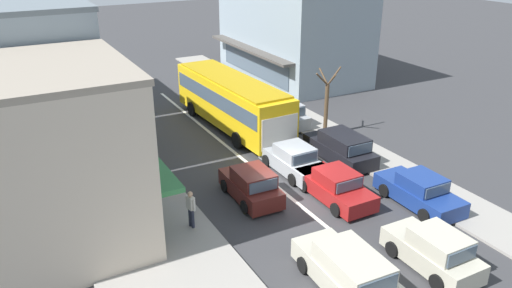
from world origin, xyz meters
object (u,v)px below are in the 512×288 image
Objects in this scene: city_bus at (232,99)px; street_tree_right at (326,104)px; sedan_adjacent_lane_lead at (335,186)px; hatchback_behind_bus_near at (434,251)px; parked_wagon_kerb_second at (341,148)px; pedestrian_with_handbag_near at (133,134)px; parked_sedan_kerb_front at (419,191)px; wagon_adjacent_lane_trail at (348,271)px; pedestrian_browsing_midblock at (191,207)px; traffic_light_downstreet at (99,60)px; parked_hatchback_kerb_third at (285,115)px; sedan_queue_far_back at (294,160)px; hatchback_behind_bus_mid at (251,185)px.

street_tree_right is at bearing -39.57° from city_bus.
hatchback_behind_bus_near is at bearing -89.38° from sedan_adjacent_lane_lead.
parked_wagon_kerb_second is 2.77× the size of pedestrian_with_handbag_near.
city_bus is 13.11m from parked_sedan_kerb_front.
wagon_adjacent_lane_trail is 6.91m from pedestrian_browsing_midblock.
traffic_light_downstreet reaches higher than city_bus.
city_bus is 2.39× the size of wagon_adjacent_lane_trail.
pedestrian_with_handbag_near reaches higher than parked_wagon_kerb_second.
city_bus is at bearing 159.31° from parked_hatchback_kerb_third.
parked_hatchback_kerb_third is at bearing 62.18° from sedan_queue_far_back.
hatchback_behind_bus_near is 0.88× the size of traffic_light_downstreet.
parked_wagon_kerb_second is 1.09× the size of street_tree_right.
traffic_light_downstreet is (-8.90, 22.77, 2.19)m from parked_sedan_kerb_front.
traffic_light_downstreet reaches higher than pedestrian_browsing_midblock.
sedan_queue_far_back is 6.73m from parked_hatchback_kerb_third.
parked_wagon_kerb_second is at bearing -113.13° from street_tree_right.
parked_hatchback_kerb_third is 12.94m from pedestrian_browsing_midblock.
city_bus reaches higher than sedan_queue_far_back.
city_bus is at bearing 5.94° from pedestrian_with_handbag_near.
pedestrian_with_handbag_near is at bearing 164.46° from street_tree_right.
sedan_queue_far_back is 6.36m from parked_sedan_kerb_front.
parked_wagon_kerb_second is at bearing 49.18° from sedan_adjacent_lane_lead.
sedan_queue_far_back is 2.59× the size of pedestrian_with_handbag_near.
parked_sedan_kerb_front is 1.02× the size of street_tree_right.
sedan_queue_far_back is (-0.20, 9.13, -0.05)m from hatchback_behind_bus_near.
parked_sedan_kerb_front is 0.94× the size of parked_wagon_kerb_second.
wagon_adjacent_lane_trail is at bearing -111.05° from sedan_queue_far_back.
parked_wagon_kerb_second is 11.44m from pedestrian_with_handbag_near.
pedestrian_with_handbag_near is (-6.43, 6.48, 0.40)m from sedan_queue_far_back.
sedan_adjacent_lane_lead is at bearing -89.20° from city_bus.
city_bus reaches higher than pedestrian_with_handbag_near.
street_tree_right is (1.30, 8.96, 1.31)m from parked_sedan_kerb_front.
parked_wagon_kerb_second is (6.22, 1.45, 0.04)m from hatchback_behind_bus_mid.
wagon_adjacent_lane_trail is 1.23× the size of parked_hatchback_kerb_third.
pedestrian_with_handbag_near is (-3.20, 7.94, 0.36)m from hatchback_behind_bus_mid.
wagon_adjacent_lane_trail is 1.09× the size of sedan_adjacent_lane_lead.
sedan_adjacent_lane_lead is at bearing 56.96° from wagon_adjacent_lane_trail.
street_tree_right is at bearing 81.72° from parked_sedan_kerb_front.
sedan_queue_far_back is 2.59× the size of pedestrian_browsing_midblock.
traffic_light_downstreet is (-8.88, 11.30, 2.15)m from parked_hatchback_kerb_third.
sedan_adjacent_lane_lead is at bearing 144.04° from parked_sedan_kerb_front.
hatchback_behind_bus_near is 27.13m from traffic_light_downstreet.
hatchback_behind_bus_mid is at bearing -82.36° from traffic_light_downstreet.
street_tree_right is at bearing -62.17° from parked_hatchback_kerb_third.
parked_wagon_kerb_second is 3.96m from street_tree_right.
street_tree_right is (7.79, 12.08, 1.23)m from wagon_adjacent_lane_trail.
parked_wagon_kerb_second is at bearing 72.98° from hatchback_behind_bus_near.
sedan_queue_far_back is at bearing 92.34° from sedan_adjacent_lane_lead.
sedan_queue_far_back is 1.01× the size of traffic_light_downstreet.
traffic_light_downstreet is (-2.42, 25.89, 2.11)m from wagon_adjacent_lane_trail.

